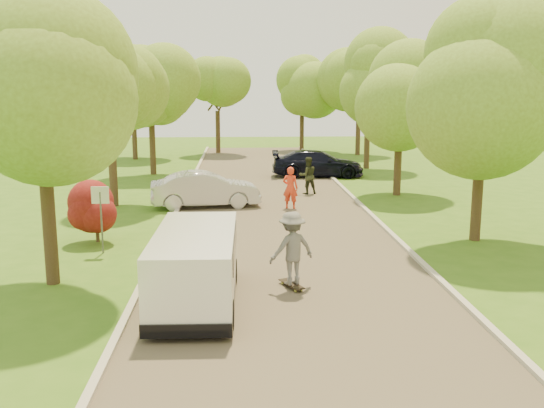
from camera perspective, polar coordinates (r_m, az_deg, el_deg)
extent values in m
plane|color=#396618|center=(16.06, 2.10, -8.17)|extent=(100.00, 100.00, 0.00)
cube|color=#4C4438|center=(23.74, 0.30, -1.83)|extent=(8.00, 60.00, 0.01)
cube|color=#B2AD9E|center=(23.82, -9.47, -1.80)|extent=(0.18, 60.00, 0.12)
cube|color=#B2AD9E|center=(24.31, 9.88, -1.55)|extent=(0.18, 60.00, 0.12)
cylinder|color=#59595E|center=(20.05, -15.74, -1.72)|extent=(0.06, 0.06, 2.00)
cube|color=white|center=(19.88, -15.88, 0.81)|extent=(0.55, 0.04, 0.55)
cylinder|color=#382619|center=(21.73, -16.11, -2.54)|extent=(0.12, 0.12, 0.70)
sphere|color=#590F0F|center=(21.57, -16.21, -0.60)|extent=(1.70, 1.70, 1.70)
cylinder|color=#382619|center=(17.23, -20.26, -1.31)|extent=(0.36, 0.36, 3.60)
sphere|color=olive|center=(16.88, -20.98, 9.30)|extent=(4.60, 4.60, 4.60)
sphere|color=olive|center=(16.69, -18.84, 11.80)|extent=(3.45, 3.45, 3.45)
cylinder|color=#382619|center=(27.91, -14.74, 3.02)|extent=(0.36, 0.36, 3.15)
sphere|color=olive|center=(27.68, -15.03, 8.84)|extent=(4.20, 4.20, 4.20)
sphere|color=olive|center=(27.54, -13.79, 10.20)|extent=(3.15, 3.15, 3.15)
cylinder|color=#382619|center=(37.61, -11.19, 5.65)|extent=(0.36, 0.36, 3.83)
sphere|color=olive|center=(37.46, -11.39, 10.76)|extent=(4.80, 4.80, 4.80)
sphere|color=olive|center=(37.37, -10.31, 11.90)|extent=(3.60, 3.60, 3.60)
cylinder|color=#382619|center=(21.98, 18.81, 1.62)|extent=(0.36, 0.36, 3.83)
sphere|color=olive|center=(21.73, 19.37, 10.53)|extent=(5.00, 5.00, 5.00)
sphere|color=olive|center=(22.04, 21.34, 12.35)|extent=(3.75, 3.75, 3.75)
cylinder|color=#382619|center=(30.35, 11.76, 3.98)|extent=(0.36, 0.36, 3.38)
sphere|color=olive|center=(30.15, 11.99, 9.66)|extent=(4.40, 4.40, 4.40)
sphere|color=olive|center=(30.32, 13.26, 10.86)|extent=(3.30, 3.30, 3.30)
cylinder|color=#382619|center=(40.13, 8.94, 6.21)|extent=(0.36, 0.36, 4.05)
sphere|color=olive|center=(40.00, 9.09, 11.33)|extent=(5.20, 5.20, 5.20)
sphere|color=olive|center=(40.19, 10.24, 12.41)|extent=(3.90, 3.90, 3.90)
cylinder|color=#382619|center=(45.86, -12.83, 6.37)|extent=(0.36, 0.36, 3.60)
sphere|color=olive|center=(45.73, -13.00, 10.49)|extent=(5.00, 5.00, 5.00)
sphere|color=olive|center=(45.61, -12.10, 11.47)|extent=(3.75, 3.75, 3.75)
cylinder|color=#382619|center=(48.16, 8.10, 6.87)|extent=(0.36, 0.36, 3.83)
sphere|color=olive|center=(48.04, 8.22, 10.93)|extent=(5.00, 5.00, 5.00)
sphere|color=olive|center=(48.20, 9.13, 11.80)|extent=(3.75, 3.75, 3.75)
cylinder|color=#382619|center=(49.25, -5.11, 6.76)|extent=(0.36, 0.36, 3.38)
sphere|color=olive|center=(49.13, -5.17, 10.40)|extent=(4.80, 4.80, 4.80)
sphere|color=olive|center=(49.11, -4.33, 11.26)|extent=(3.60, 3.60, 3.60)
cylinder|color=#382619|center=(51.51, 2.82, 7.10)|extent=(0.36, 0.36, 3.60)
sphere|color=olive|center=(51.39, 2.86, 10.77)|extent=(5.00, 5.00, 5.00)
sphere|color=olive|center=(51.48, 3.71, 11.60)|extent=(3.75, 3.75, 3.75)
cube|color=white|center=(14.93, -7.22, -5.71)|extent=(1.99, 4.83, 1.65)
cube|color=black|center=(15.15, -7.15, -8.24)|extent=(2.01, 4.93, 0.30)
cube|color=black|center=(15.06, -7.17, -3.98)|extent=(1.99, 3.43, 0.55)
cylinder|color=black|center=(13.75, -11.32, -10.27)|extent=(0.25, 0.66, 0.66)
cylinder|color=black|center=(13.59, -4.11, -10.34)|extent=(0.25, 0.66, 0.66)
cylinder|color=black|center=(16.74, -9.60, -6.32)|extent=(0.25, 0.66, 0.66)
cylinder|color=black|center=(16.60, -3.74, -6.33)|extent=(0.25, 0.66, 0.66)
imported|color=#B9B9BE|center=(27.00, -6.29, 1.37)|extent=(4.97, 2.30, 1.58)
imported|color=black|center=(36.13, 4.31, 3.82)|extent=(5.51, 2.47, 1.57)
cube|color=black|center=(16.21, 1.86, -7.54)|extent=(0.66, 1.03, 0.02)
cylinder|color=#BFCC4C|center=(16.57, 1.53, -7.37)|extent=(0.06, 0.08, 0.08)
cylinder|color=#BFCC4C|center=(16.49, 0.99, -7.46)|extent=(0.06, 0.08, 0.08)
cylinder|color=#BFCC4C|center=(15.98, 2.77, -8.07)|extent=(0.06, 0.08, 0.08)
cylinder|color=#BFCC4C|center=(15.90, 2.21, -8.17)|extent=(0.06, 0.08, 0.08)
imported|color=slate|center=(15.93, 1.89, -4.17)|extent=(1.44, 1.17, 1.95)
imported|color=red|center=(26.43, 1.74, 1.53)|extent=(0.78, 0.64, 1.86)
imported|color=#282D1B|center=(30.15, 3.38, 2.69)|extent=(1.03, 0.87, 1.86)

